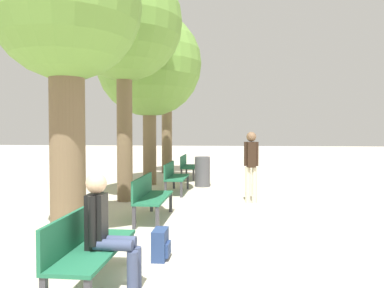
% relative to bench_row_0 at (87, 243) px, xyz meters
% --- Properties ---
extents(bench_row_0, '(0.51, 1.56, 0.85)m').
position_rel_bench_row_0_xyz_m(bench_row_0, '(0.00, 0.00, 0.00)').
color(bench_row_0, '#1E6042').
rests_on(bench_row_0, ground_plane).
extents(bench_row_1, '(0.51, 1.56, 0.85)m').
position_rel_bench_row_0_xyz_m(bench_row_1, '(0.00, 3.22, 0.00)').
color(bench_row_1, '#1E6042').
rests_on(bench_row_1, ground_plane).
extents(bench_row_2, '(0.51, 1.56, 0.85)m').
position_rel_bench_row_0_xyz_m(bench_row_2, '(0.00, 6.44, 0.00)').
color(bench_row_2, '#1E6042').
rests_on(bench_row_2, ground_plane).
extents(bench_row_3, '(0.51, 1.56, 0.85)m').
position_rel_bench_row_0_xyz_m(bench_row_3, '(0.00, 9.67, 0.00)').
color(bench_row_3, '#1E6042').
rests_on(bench_row_3, ground_plane).
extents(tree_row_0, '(2.41, 2.41, 4.96)m').
position_rel_bench_row_0_xyz_m(tree_row_0, '(-1.04, 1.83, 3.12)').
color(tree_row_0, brown).
rests_on(tree_row_0, ground_plane).
extents(tree_row_1, '(2.88, 2.88, 5.86)m').
position_rel_bench_row_0_xyz_m(tree_row_1, '(-1.04, 5.11, 3.86)').
color(tree_row_1, brown).
rests_on(tree_row_1, ground_plane).
extents(tree_row_2, '(3.37, 3.37, 5.59)m').
position_rel_bench_row_0_xyz_m(tree_row_2, '(-1.04, 7.98, 3.37)').
color(tree_row_2, brown).
rests_on(tree_row_2, ground_plane).
extents(tree_row_3, '(2.37, 2.37, 5.13)m').
position_rel_bench_row_0_xyz_m(tree_row_3, '(-1.04, 11.30, 3.35)').
color(tree_row_3, brown).
rests_on(tree_row_3, ground_plane).
extents(person_seated, '(0.60, 0.34, 1.28)m').
position_rel_bench_row_0_xyz_m(person_seated, '(0.23, -0.01, 0.19)').
color(person_seated, '#384260').
rests_on(person_seated, ground_plane).
extents(backpack, '(0.22, 0.36, 0.41)m').
position_rel_bench_row_0_xyz_m(backpack, '(0.64, 1.00, -0.30)').
color(backpack, navy).
rests_on(backpack, ground_plane).
extents(pedestrian_near, '(0.35, 0.25, 1.72)m').
position_rel_bench_row_0_xyz_m(pedestrian_near, '(2.08, 5.14, 0.49)').
color(pedestrian_near, beige).
rests_on(pedestrian_near, ground_plane).
extents(trash_bin, '(0.48, 0.48, 0.93)m').
position_rel_bench_row_0_xyz_m(trash_bin, '(0.70, 7.73, -0.03)').
color(trash_bin, '#4C4C51').
rests_on(trash_bin, ground_plane).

